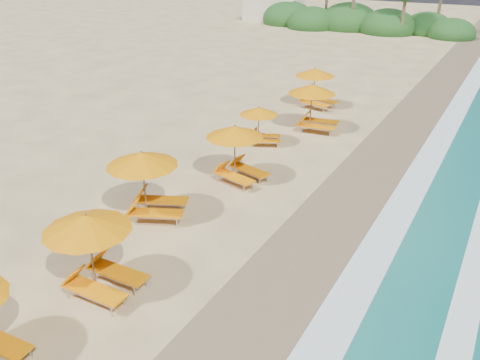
# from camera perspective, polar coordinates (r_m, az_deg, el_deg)

# --- Properties ---
(ground) EXTENTS (160.00, 160.00, 0.00)m
(ground) POSITION_cam_1_polar(r_m,az_deg,el_deg) (19.43, -0.00, -3.20)
(ground) COLOR #D2B97B
(ground) RESTS_ON ground
(wet_sand) EXTENTS (4.00, 160.00, 0.01)m
(wet_sand) POSITION_cam_1_polar(r_m,az_deg,el_deg) (18.06, 11.17, -6.14)
(wet_sand) COLOR #81694D
(wet_sand) RESTS_ON ground
(surf_foam) EXTENTS (4.00, 160.00, 0.01)m
(surf_foam) POSITION_cam_1_polar(r_m,az_deg,el_deg) (17.58, 19.55, -8.13)
(surf_foam) COLOR white
(surf_foam) RESTS_ON ground
(station_2) EXTENTS (2.82, 2.61, 2.58)m
(station_2) POSITION_cam_1_polar(r_m,az_deg,el_deg) (14.90, -16.26, -7.61)
(station_2) COLOR olive
(station_2) RESTS_ON ground
(station_3) EXTENTS (3.51, 3.48, 2.67)m
(station_3) POSITION_cam_1_polar(r_m,az_deg,el_deg) (18.48, -10.38, -0.02)
(station_3) COLOR olive
(station_3) RESTS_ON ground
(station_4) EXTENTS (3.10, 2.99, 2.52)m
(station_4) POSITION_cam_1_polar(r_m,az_deg,el_deg) (21.11, -0.23, 3.46)
(station_4) COLOR olive
(station_4) RESTS_ON ground
(station_5) EXTENTS (2.65, 2.64, 2.01)m
(station_5) POSITION_cam_1_polar(r_m,az_deg,el_deg) (25.30, 2.50, 6.56)
(station_5) COLOR olive
(station_5) RESTS_ON ground
(station_6) EXTENTS (3.11, 2.95, 2.63)m
(station_6) POSITION_cam_1_polar(r_m,az_deg,el_deg) (27.47, 8.59, 8.60)
(station_6) COLOR olive
(station_6) RESTS_ON ground
(station_7) EXTENTS (3.02, 2.89, 2.50)m
(station_7) POSITION_cam_1_polar(r_m,az_deg,el_deg) (31.66, 8.82, 10.71)
(station_7) COLOR olive
(station_7) RESTS_ON ground
(treeline) EXTENTS (25.80, 8.80, 9.74)m
(treeline) POSITION_cam_1_polar(r_m,az_deg,el_deg) (63.61, 13.19, 17.36)
(treeline) COLOR #163D14
(treeline) RESTS_ON ground
(beach_building) EXTENTS (7.00, 5.00, 2.80)m
(beach_building) POSITION_cam_1_polar(r_m,az_deg,el_deg) (70.24, 3.96, 18.98)
(beach_building) COLOR beige
(beach_building) RESTS_ON ground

